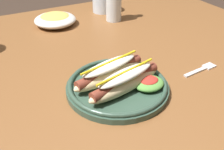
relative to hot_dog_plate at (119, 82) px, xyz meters
name	(u,v)px	position (x,y,z in m)	size (l,w,h in m)	color
dining_table	(96,74)	(0.04, 0.22, -0.11)	(1.43, 1.01, 0.74)	brown
hot_dog_plate	(119,82)	(0.00, 0.00, 0.00)	(0.27, 0.27, 0.08)	#334C3D
fork	(202,69)	(0.27, -0.03, -0.02)	(0.12, 0.03, 0.00)	silver
glass_bottle	(114,1)	(0.23, 0.45, 0.06)	(0.06, 0.06, 0.22)	silver
side_bowl	(55,19)	(-0.01, 0.51, 0.00)	(0.17, 0.17, 0.05)	silver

